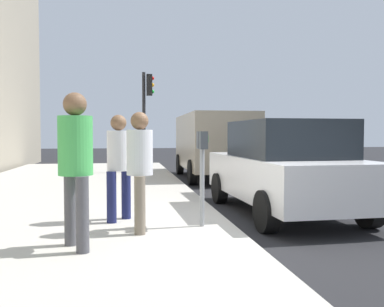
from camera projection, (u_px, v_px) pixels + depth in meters
name	position (u px, v px, depth m)	size (l,w,h in m)	color
ground_plane	(232.00, 233.00, 6.46)	(80.00, 80.00, 0.00)	#232326
sidewalk_slab	(28.00, 236.00, 5.98)	(28.00, 6.00, 0.15)	#B7B2A8
parking_meter	(202.00, 158.00, 6.22)	(0.36, 0.12, 1.41)	gray
pedestrian_at_meter	(140.00, 162.00, 5.88)	(0.52, 0.37, 1.68)	#726656
pedestrian_bystander	(76.00, 156.00, 4.97)	(0.51, 0.41, 1.86)	#47474C
parking_officer	(119.00, 159.00, 6.61)	(0.44, 0.37, 1.67)	#191E4C
parked_sedan_near	(284.00, 167.00, 7.95)	(4.45, 2.07, 1.77)	silver
parked_van_far	(213.00, 142.00, 14.35)	(5.24, 2.20, 2.18)	gray
traffic_signal	(147.00, 105.00, 15.19)	(0.24, 0.44, 3.60)	black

